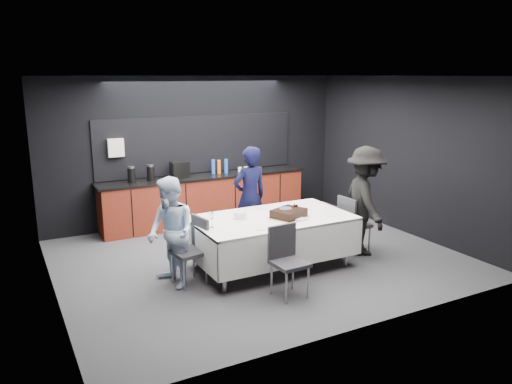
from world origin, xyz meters
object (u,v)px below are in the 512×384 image
Objects in this scene: cake_assembly at (289,213)px; chair_left at (193,245)px; chair_near at (286,255)px; person_right at (365,201)px; champagne_flute at (212,216)px; plate_stack at (240,215)px; party_table at (272,226)px; person_center at (250,197)px; person_left at (171,233)px; chair_right at (351,220)px.

chair_left is at bearing 173.81° from cake_assembly.
person_right is at bearing 21.38° from chair_near.
champagne_flute is at bearing -18.63° from chair_left.
chair_left reaches higher than plate_stack.
party_table is 11.83× the size of plate_stack.
chair_left is 0.55× the size of person_center.
person_left is at bearing -174.08° from plate_stack.
chair_left is at bearing 161.37° from champagne_flute.
champagne_flute is at bearing -157.79° from plate_stack.
chair_right reaches higher than party_table.
plate_stack is 0.59m from champagne_flute.
person_right is at bearing 75.51° from person_left.
person_right is (2.83, -0.19, 0.33)m from chair_left.
chair_right is (1.89, -0.20, -0.30)m from plate_stack.
cake_assembly reaches higher than party_table.
cake_assembly reaches higher than chair_right.
person_left is at bearing 178.61° from party_table.
cake_assembly is 0.66× the size of chair_left.
person_left is 0.87× the size of person_right.
person_right is at bearing -2.36° from champagne_flute.
plate_stack is at bearing 155.76° from cake_assembly.
plate_stack is 0.21× the size of chair_right.
party_table is 2.51× the size of chair_right.
person_center reaches higher than cake_assembly.
chair_near is at bearing -51.32° from champagne_flute.
party_table is 1.24m from chair_left.
plate_stack is 1.10m from person_left.
chair_left is 1.00× the size of chair_right.
chair_left and chair_right have the same top height.
person_center reaches higher than person_left.
person_left is at bearing 174.06° from cake_assembly.
person_right is (1.47, -1.15, 0.02)m from person_center.
cake_assembly is 0.98m from chair_near.
plate_stack is 0.85m from chair_left.
party_table is 1.63m from person_right.
champagne_flute is at bearing 68.36° from person_left.
cake_assembly is 1.47m from chair_left.
champagne_flute reaches higher than chair_near.
party_table is 1.54× the size of person_left.
person_center is at bearing 42.90° from champagne_flute.
cake_assembly is at bearing 87.77° from person_center.
cake_assembly is at bearing -6.19° from chair_left.
cake_assembly is 1.20m from champagne_flute.
cake_assembly is at bearing -175.81° from chair_right.
person_right is at bearing -1.35° from cake_assembly.
chair_near is at bearing -82.31° from plate_stack.
party_table is 2.51× the size of chair_left.
chair_right is 0.39m from person_right.
person_left reaches higher than chair_right.
chair_near is at bearing 41.46° from person_left.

